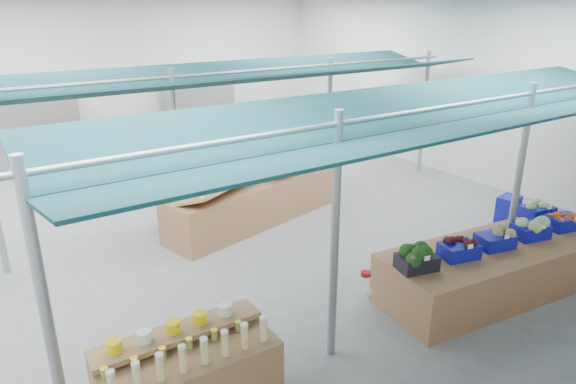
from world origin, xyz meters
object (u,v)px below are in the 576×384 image
vendor_right (255,164)px  bottle_shelf (188,379)px  veg_counter (501,267)px  fruit_counter (258,200)px  vendor_left (177,179)px  crate_stack (508,210)px

vendor_right → bottle_shelf: bearing=40.3°
veg_counter → fruit_counter: size_ratio=0.96×
bottle_shelf → veg_counter: (4.85, -0.28, -0.06)m
veg_counter → vendor_left: vendor_left is taller
fruit_counter → vendor_right: size_ratio=2.50×
veg_counter → vendor_left: bearing=125.0°
crate_stack → vendor_right: (-3.34, 3.95, 0.52)m
bottle_shelf → veg_counter: bottle_shelf is taller
veg_counter → vendor_right: bearing=108.0°
bottle_shelf → crate_stack: bottle_shelf is taller
fruit_counter → crate_stack: bearing=-48.6°
bottle_shelf → fruit_counter: bottle_shelf is taller
veg_counter → fruit_counter: 4.56m
veg_counter → crate_stack: (2.33, 1.42, -0.09)m
bottle_shelf → vendor_left: 5.49m
fruit_counter → bottle_shelf: bearing=-141.8°
veg_counter → vendor_left: 6.08m
vendor_right → veg_counter: bearing=87.9°
vendor_left → bottle_shelf: bearing=55.5°
vendor_left → vendor_right: same height
bottle_shelf → veg_counter: size_ratio=0.47×
fruit_counter → vendor_left: 1.67m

